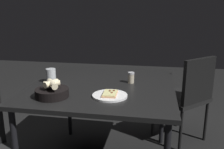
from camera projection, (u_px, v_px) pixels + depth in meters
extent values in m
cube|color=black|center=(103.00, 86.00, 1.93)|extent=(1.13, 1.09, 0.03)
cylinder|color=black|center=(162.00, 110.00, 2.42)|extent=(0.04, 0.04, 0.73)
cylinder|color=black|center=(69.00, 103.00, 2.59)|extent=(0.04, 0.04, 0.73)
cylinder|color=white|center=(110.00, 96.00, 1.65)|extent=(0.24, 0.24, 0.01)
cube|color=tan|center=(110.00, 94.00, 1.64)|extent=(0.15, 0.10, 0.01)
cube|color=beige|center=(110.00, 93.00, 1.64)|extent=(0.13, 0.09, 0.01)
sphere|color=brown|center=(114.00, 91.00, 1.67)|extent=(0.02, 0.02, 0.02)
sphere|color=brown|center=(110.00, 91.00, 1.67)|extent=(0.02, 0.02, 0.02)
sphere|color=brown|center=(112.00, 93.00, 1.63)|extent=(0.02, 0.02, 0.02)
cylinder|color=black|center=(52.00, 93.00, 1.63)|extent=(0.22, 0.22, 0.06)
cylinder|color=beige|center=(52.00, 84.00, 1.59)|extent=(0.13, 0.12, 0.04)
cylinder|color=beige|center=(52.00, 84.00, 1.62)|extent=(0.08, 0.11, 0.04)
cylinder|color=beige|center=(51.00, 83.00, 1.60)|extent=(0.12, 0.08, 0.04)
cylinder|color=#AF1D14|center=(57.00, 92.00, 1.68)|extent=(0.06, 0.06, 0.03)
cylinder|color=silver|center=(51.00, 76.00, 1.95)|extent=(0.08, 0.08, 0.11)
cylinder|color=gold|center=(51.00, 78.00, 1.95)|extent=(0.07, 0.07, 0.07)
cylinder|color=#BFB299|center=(131.00, 78.00, 1.95)|extent=(0.05, 0.05, 0.07)
cylinder|color=maroon|center=(131.00, 80.00, 1.95)|extent=(0.04, 0.04, 0.04)
cylinder|color=#B7B7BC|center=(131.00, 73.00, 1.93)|extent=(0.05, 0.05, 0.01)
cube|color=black|center=(180.00, 98.00, 2.50)|extent=(0.62, 0.62, 0.04)
cube|color=black|center=(199.00, 81.00, 2.28)|extent=(0.32, 0.33, 0.43)
cylinder|color=black|center=(177.00, 109.00, 2.81)|extent=(0.03, 0.03, 0.43)
cylinder|color=black|center=(153.00, 117.00, 2.61)|extent=(0.03, 0.03, 0.43)
cylinder|color=black|center=(206.00, 121.00, 2.51)|extent=(0.03, 0.03, 0.43)
cylinder|color=black|center=(181.00, 131.00, 2.30)|extent=(0.03, 0.03, 0.43)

